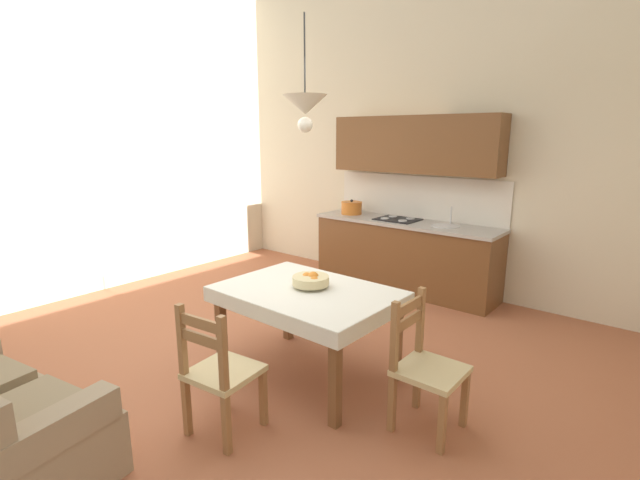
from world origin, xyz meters
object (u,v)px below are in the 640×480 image
at_px(dining_chair_window_side, 425,367).
at_px(dining_chair_camera_side, 220,373).
at_px(kitchen_cabinetry, 407,224).
at_px(fruit_bowl, 311,280).
at_px(pendant_lamp, 305,106).
at_px(dining_table, 307,304).

bearing_deg(dining_chair_window_side, dining_chair_camera_side, -137.44).
bearing_deg(kitchen_cabinetry, dining_chair_window_side, -58.30).
bearing_deg(dining_chair_camera_side, fruit_bowl, 94.11).
distance_m(dining_chair_window_side, pendant_lamp, 2.00).
bearing_deg(dining_chair_window_side, dining_table, 178.84).
bearing_deg(fruit_bowl, kitchen_cabinetry, 101.12).
bearing_deg(dining_table, dining_chair_window_side, -1.16).
xyz_separation_m(kitchen_cabinetry, dining_chair_camera_side, (0.55, -3.46, -0.41)).
height_order(kitchen_cabinetry, dining_chair_camera_side, kitchen_cabinetry).
relative_size(dining_table, fruit_bowl, 4.72).
bearing_deg(kitchen_cabinetry, dining_table, -78.92).
distance_m(dining_chair_window_side, fruit_bowl, 1.15).
xyz_separation_m(kitchen_cabinetry, dining_table, (0.49, -2.51, -0.22)).
bearing_deg(kitchen_cabinetry, fruit_bowl, -78.88).
distance_m(kitchen_cabinetry, dining_table, 2.57).
xyz_separation_m(dining_chair_camera_side, pendant_lamp, (0.00, 0.87, 1.73)).
xyz_separation_m(dining_chair_camera_side, dining_chair_window_side, (1.01, 0.93, 0.00)).
bearing_deg(dining_table, fruit_bowl, 99.44).
distance_m(dining_chair_camera_side, pendant_lamp, 1.93).
xyz_separation_m(dining_chair_window_side, fruit_bowl, (-1.08, 0.08, 0.37)).
xyz_separation_m(dining_table, dining_chair_window_side, (1.07, -0.02, -0.19)).
relative_size(dining_chair_window_side, pendant_lamp, 1.16).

